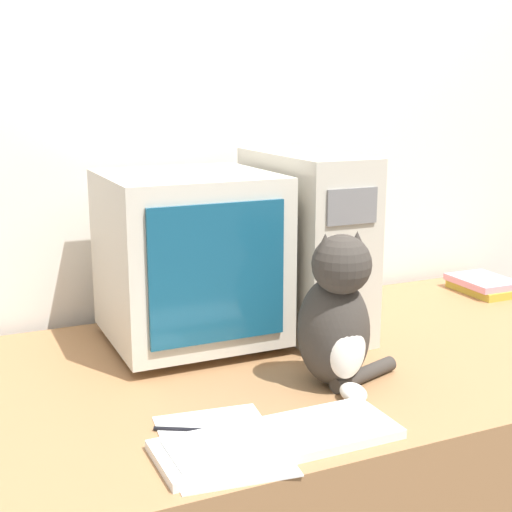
% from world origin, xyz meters
% --- Properties ---
extents(wall_back, '(7.00, 0.05, 2.50)m').
position_xyz_m(wall_back, '(0.00, 1.02, 1.25)').
color(wall_back, silver).
rests_on(wall_back, ground_plane).
extents(desk, '(1.79, 0.95, 0.78)m').
position_xyz_m(desk, '(0.00, 0.48, 0.39)').
color(desk, '#9E7047').
rests_on(desk, ground_plane).
extents(crt_monitor, '(0.41, 0.41, 0.44)m').
position_xyz_m(crt_monitor, '(-0.30, 0.69, 1.01)').
color(crt_monitor, beige).
rests_on(crt_monitor, desk).
extents(computer_tower, '(0.19, 0.47, 0.48)m').
position_xyz_m(computer_tower, '(0.03, 0.69, 1.02)').
color(computer_tower, beige).
rests_on(computer_tower, desk).
extents(keyboard, '(0.46, 0.16, 0.02)m').
position_xyz_m(keyboard, '(-0.33, 0.12, 0.79)').
color(keyboard, silver).
rests_on(keyboard, desk).
extents(cat, '(0.25, 0.23, 0.35)m').
position_xyz_m(cat, '(-0.10, 0.31, 0.93)').
color(cat, '#38332D').
rests_on(cat, desk).
extents(book_stack, '(0.16, 0.21, 0.05)m').
position_xyz_m(book_stack, '(0.72, 0.76, 0.80)').
color(book_stack, gold).
rests_on(book_stack, desk).
extents(pen, '(0.12, 0.07, 0.01)m').
position_xyz_m(pen, '(-0.47, 0.23, 0.78)').
color(pen, black).
rests_on(pen, desk).
extents(paper_sheet, '(0.24, 0.32, 0.00)m').
position_xyz_m(paper_sheet, '(-0.43, 0.15, 0.78)').
color(paper_sheet, white).
rests_on(paper_sheet, desk).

